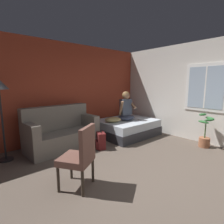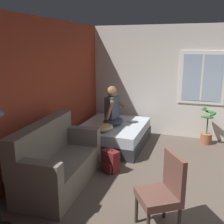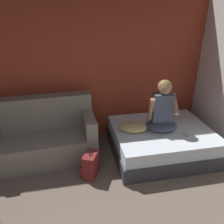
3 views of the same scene
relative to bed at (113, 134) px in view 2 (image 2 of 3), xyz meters
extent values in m
plane|color=brown|center=(-1.60, -2.23, -0.24)|extent=(40.00, 40.00, 0.00)
cube|color=#993823|center=(-1.60, 0.94, 1.11)|extent=(10.31, 0.16, 2.70)
cube|color=silver|center=(1.13, -2.23, 1.11)|extent=(0.16, 7.58, 2.70)
cube|color=white|center=(1.04, -1.83, 1.25)|extent=(0.02, 1.04, 1.24)
cube|color=#9EB2C6|center=(1.03, -1.83, 1.25)|extent=(0.01, 0.88, 1.08)
cube|color=white|center=(1.03, -1.83, 1.25)|extent=(0.01, 0.04, 1.08)
cube|color=#2D2D33|center=(0.00, 0.00, -0.11)|extent=(1.73, 1.43, 0.26)
cube|color=silver|center=(0.00, 0.00, 0.13)|extent=(1.67, 1.39, 0.22)
cube|color=slate|center=(-2.02, 0.21, -0.02)|extent=(1.74, 0.89, 0.44)
cube|color=slate|center=(-2.03, 0.51, 0.50)|extent=(1.71, 0.33, 0.60)
cube|color=slate|center=(-2.77, 0.17, 0.36)|extent=(0.22, 0.81, 0.32)
cube|color=slate|center=(-1.26, 0.26, 0.36)|extent=(0.22, 0.81, 0.32)
cylinder|color=#382D23|center=(-2.53, -1.17, -0.04)|extent=(0.04, 0.04, 0.40)
cylinder|color=#382D23|center=(-2.31, -1.50, -0.04)|extent=(0.04, 0.04, 0.40)
cylinder|color=#382D23|center=(-2.63, -1.71, -0.04)|extent=(0.04, 0.04, 0.40)
cube|color=brown|center=(-2.58, -1.44, 0.21)|extent=(0.64, 0.64, 0.10)
cube|color=brown|center=(-2.47, -1.61, 0.50)|extent=(0.42, 0.30, 0.48)
ellipsoid|color=#383D51|center=(-0.03, -0.02, 0.32)|extent=(0.59, 0.53, 0.16)
cube|color=#3F4756|center=(-0.02, 0.02, 0.64)|extent=(0.36, 0.26, 0.48)
cylinder|color=#936B4C|center=(-0.23, 0.01, 0.62)|extent=(0.12, 0.22, 0.44)
cylinder|color=#936B4C|center=(0.13, -0.09, 0.74)|extent=(0.15, 0.38, 0.29)
sphere|color=#936B4C|center=(-0.03, 0.00, 0.99)|extent=(0.21, 0.21, 0.21)
ellipsoid|color=olive|center=(-0.02, 0.02, 1.00)|extent=(0.26, 0.26, 0.23)
cube|color=maroon|center=(-1.30, -0.39, -0.04)|extent=(0.29, 0.35, 0.40)
cube|color=maroon|center=(-1.41, -0.35, -0.13)|extent=(0.15, 0.24, 0.18)
torus|color=black|center=(-1.30, -0.39, 0.18)|extent=(0.05, 0.08, 0.09)
ellipsoid|color=tan|center=(-0.53, 0.04, 0.31)|extent=(0.57, 0.49, 0.14)
cube|color=#B7B7BC|center=(0.30, -0.29, 0.25)|extent=(0.08, 0.15, 0.01)
cylinder|color=#995B3D|center=(0.73, -2.03, -0.12)|extent=(0.26, 0.26, 0.24)
cylinder|color=#426033|center=(0.73, -2.03, 0.18)|extent=(0.03, 0.03, 0.36)
ellipsoid|color=#2D6B33|center=(0.63, -2.01, 0.42)|extent=(0.15, 0.29, 0.06)
ellipsoid|color=#2D6B33|center=(0.82, -2.08, 0.50)|extent=(0.22, 0.29, 0.06)
ellipsoid|color=#2D6B33|center=(0.75, -1.93, 0.58)|extent=(0.29, 0.15, 0.06)
ellipsoid|color=#2D6B33|center=(0.69, -2.12, 0.48)|extent=(0.30, 0.21, 0.06)
camera|label=1|loc=(-3.81, -3.70, 1.36)|focal=28.00mm
camera|label=2|loc=(-5.40, -1.83, 1.99)|focal=42.00mm
camera|label=3|loc=(-1.51, -3.11, 2.10)|focal=35.00mm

